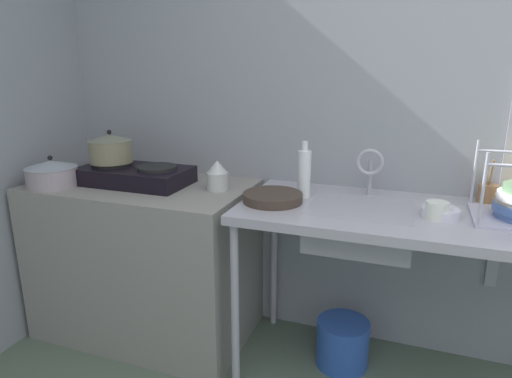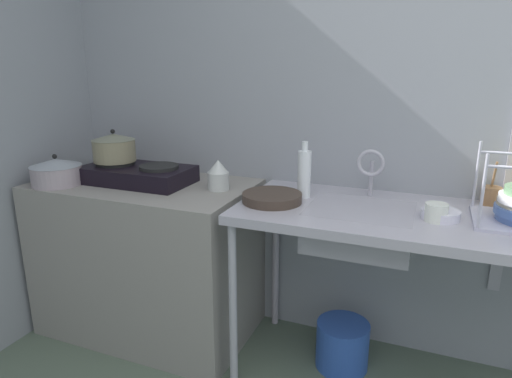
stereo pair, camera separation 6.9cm
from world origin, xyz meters
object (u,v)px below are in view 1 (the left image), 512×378
at_px(percolator, 217,176).
at_px(utensil_jar, 488,193).
at_px(bottle_by_sink, 304,173).
at_px(small_bowl_on_drainboard, 440,212).
at_px(bucket_on_floor, 343,343).
at_px(stove, 135,175).
at_px(sink_basin, 360,226).
at_px(faucet, 370,165).
at_px(cup_by_rack, 437,210).
at_px(frying_pan, 273,197).
at_px(pot_on_left_burner, 111,148).
at_px(pot_beside_stove, 52,173).

distance_m(percolator, utensil_jar, 1.23).
distance_m(bottle_by_sink, utensil_jar, 0.81).
relative_size(small_bowl_on_drainboard, bucket_on_floor, 0.59).
distance_m(stove, sink_basin, 1.16).
bearing_deg(sink_basin, utensil_jar, 27.16).
bearing_deg(faucet, sink_basin, -93.00).
height_order(cup_by_rack, bucket_on_floor, cup_by_rack).
xyz_separation_m(faucet, bottle_by_sink, (-0.28, -0.10, -0.04)).
relative_size(sink_basin, utensil_jar, 2.24).
height_order(sink_basin, small_bowl_on_drainboard, small_bowl_on_drainboard).
distance_m(sink_basin, faucet, 0.29).
bearing_deg(small_bowl_on_drainboard, frying_pan, -176.94).
relative_size(bottle_by_sink, bucket_on_floor, 1.02).
bearing_deg(pot_on_left_burner, stove, 0.00).
relative_size(pot_on_left_burner, cup_by_rack, 2.54).
bearing_deg(small_bowl_on_drainboard, pot_on_left_burner, 179.11).
bearing_deg(sink_basin, stove, 179.65).
distance_m(frying_pan, bottle_by_sink, 0.19).
relative_size(frying_pan, small_bowl_on_drainboard, 1.80).
xyz_separation_m(stove, percolator, (0.45, 0.03, 0.03)).
bearing_deg(small_bowl_on_drainboard, utensil_jar, 54.49).
xyz_separation_m(pot_beside_stove, small_bowl_on_drainboard, (1.82, 0.16, -0.05)).
bearing_deg(sink_basin, bucket_on_floor, 132.99).
bearing_deg(stove, small_bowl_on_drainboard, -0.97).
height_order(stove, utensil_jar, utensil_jar).
distance_m(pot_beside_stove, faucet, 1.56).
bearing_deg(small_bowl_on_drainboard, cup_by_rack, -116.26).
height_order(pot_on_left_burner, faucet, pot_on_left_burner).
distance_m(pot_beside_stove, cup_by_rack, 1.81).
bearing_deg(stove, bottle_by_sink, 4.43).
distance_m(faucet, bucket_on_floor, 0.88).
bearing_deg(small_bowl_on_drainboard, bottle_by_sink, 171.04).
height_order(faucet, frying_pan, faucet).
distance_m(pot_on_left_burner, faucet, 1.30).
relative_size(percolator, frying_pan, 0.56).
relative_size(sink_basin, bottle_by_sink, 1.70).
bearing_deg(frying_pan, pot_on_left_burner, 176.07).
relative_size(pot_on_left_burner, bucket_on_floor, 0.88).
relative_size(frying_pan, bottle_by_sink, 1.03).
bearing_deg(bucket_on_floor, sink_basin, -47.01).
distance_m(pot_on_left_burner, bucket_on_floor, 1.52).
relative_size(pot_on_left_burner, faucet, 0.97).
xyz_separation_m(percolator, bucket_on_floor, (0.64, 0.02, -0.79)).
distance_m(stove, cup_by_rack, 1.45).
bearing_deg(stove, utensil_jar, 8.80).
bearing_deg(bucket_on_floor, pot_on_left_burner, -177.79).
xyz_separation_m(stove, sink_basin, (1.15, -0.01, -0.13)).
bearing_deg(small_bowl_on_drainboard, sink_basin, 176.76).
distance_m(frying_pan, cup_by_rack, 0.68).
relative_size(percolator, bottle_by_sink, 0.58).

